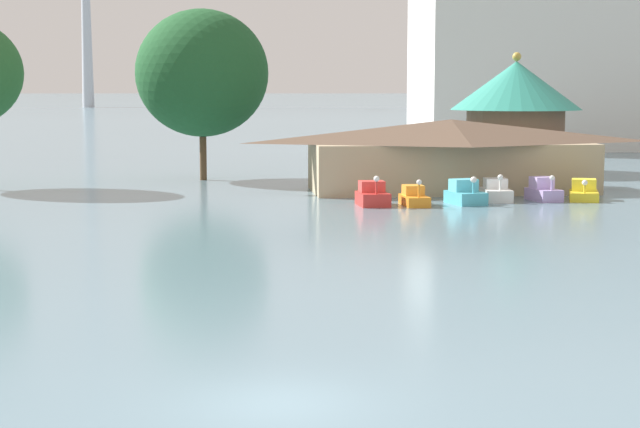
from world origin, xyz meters
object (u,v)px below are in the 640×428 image
object	(u,v)px
pedal_boat_cyan	(465,194)
boathouse	(451,154)
pedal_boat_yellow	(584,192)
pedal_boat_red	(373,196)
pedal_boat_lavender	(543,191)
background_building_block	(564,63)
pedal_boat_white	(496,192)
pedal_boat_orange	(414,197)
shoreline_tree_mid	(202,73)
green_roof_pavilion	(516,109)

from	to	relation	value
pedal_boat_cyan	boathouse	distance (m)	7.77
pedal_boat_yellow	boathouse	distance (m)	9.39
pedal_boat_red	pedal_boat_lavender	xyz separation A→B (m)	(10.61, 1.58, -0.01)
background_building_block	pedal_boat_white	bearing A→B (deg)	-112.79
pedal_boat_orange	pedal_boat_yellow	distance (m)	10.88
pedal_boat_cyan	shoreline_tree_mid	bearing A→B (deg)	-151.39
pedal_boat_orange	pedal_boat_cyan	distance (m)	3.15
pedal_boat_lavender	shoreline_tree_mid	xyz separation A→B (m)	(-20.42, 16.06, 7.21)
pedal_boat_white	shoreline_tree_mid	distance (m)	24.73
pedal_boat_cyan	green_roof_pavilion	distance (m)	23.68
pedal_boat_orange	background_building_block	xyz separation A→B (m)	(26.91, 53.25, 8.89)
green_roof_pavilion	background_building_block	xyz separation A→B (m)	(14.59, 31.44, 4.31)
pedal_boat_cyan	background_building_block	size ratio (longest dim) A/B	0.08
pedal_boat_red	pedal_boat_cyan	xyz separation A→B (m)	(5.50, 0.26, 0.01)
pedal_boat_orange	shoreline_tree_mid	bearing A→B (deg)	-147.83
pedal_boat_yellow	background_building_block	bearing A→B (deg)	-179.17
pedal_boat_white	green_roof_pavilion	distance (m)	21.45
pedal_boat_red	pedal_boat_white	distance (m)	7.99
shoreline_tree_mid	pedal_boat_red	bearing A→B (deg)	-60.92
pedal_boat_orange	pedal_boat_yellow	bearing A→B (deg)	97.14
pedal_boat_yellow	shoreline_tree_mid	size ratio (longest dim) A/B	0.27
pedal_boat_lavender	shoreline_tree_mid	size ratio (longest dim) A/B	0.21
pedal_boat_orange	boathouse	xyz separation A→B (m)	(3.95, 7.94, 2.00)
pedal_boat_lavender	boathouse	world-z (taller)	boathouse
pedal_boat_orange	shoreline_tree_mid	size ratio (longest dim) A/B	0.22
pedal_boat_red	pedal_boat_lavender	world-z (taller)	pedal_boat_red
boathouse	pedal_boat_lavender	bearing A→B (deg)	-55.33
shoreline_tree_mid	pedal_boat_lavender	bearing A→B (deg)	-38.18
boathouse	shoreline_tree_mid	size ratio (longest dim) A/B	1.57
green_roof_pavilion	background_building_block	size ratio (longest dim) A/B	0.32
pedal_boat_white	shoreline_tree_mid	world-z (taller)	shoreline_tree_mid
pedal_boat_yellow	green_roof_pavilion	distance (m)	20.60
pedal_boat_lavender	boathouse	size ratio (longest dim) A/B	0.13
shoreline_tree_mid	pedal_boat_white	bearing A→B (deg)	-41.96
pedal_boat_white	pedal_boat_yellow	size ratio (longest dim) A/B	0.93
pedal_boat_cyan	boathouse	size ratio (longest dim) A/B	0.14
pedal_boat_cyan	shoreline_tree_mid	world-z (taller)	shoreline_tree_mid
pedal_boat_orange	pedal_boat_cyan	xyz separation A→B (m)	(3.11, 0.45, 0.11)
pedal_boat_orange	green_roof_pavilion	bearing A→B (deg)	148.32
pedal_boat_red	pedal_boat_yellow	distance (m)	13.22
pedal_boat_cyan	background_building_block	world-z (taller)	background_building_block
pedal_boat_lavender	pedal_boat_cyan	bearing A→B (deg)	-85.72
pedal_boat_lavender	background_building_block	world-z (taller)	background_building_block
pedal_boat_lavender	green_roof_pavilion	distance (m)	20.94
pedal_boat_orange	boathouse	distance (m)	9.09
pedal_boat_yellow	shoreline_tree_mid	world-z (taller)	shoreline_tree_mid
pedal_boat_cyan	boathouse	xyz separation A→B (m)	(0.84, 7.49, 1.89)
pedal_boat_red	pedal_boat_yellow	world-z (taller)	pedal_boat_red
pedal_boat_orange	boathouse	bearing A→B (deg)	151.36
background_building_block	boathouse	bearing A→B (deg)	-116.88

